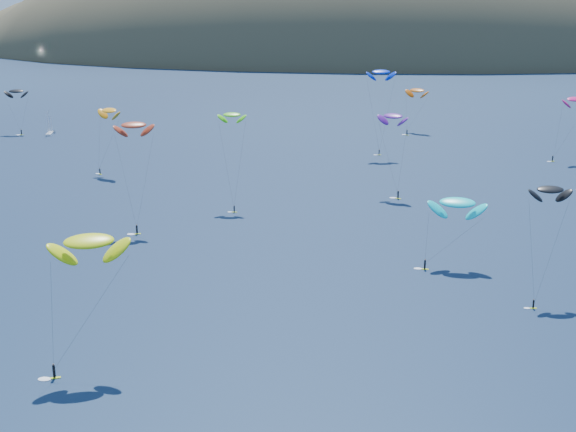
# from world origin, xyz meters

# --- Properties ---
(island) EXTENTS (730.00, 300.00, 210.00)m
(island) POSITION_xyz_m (39.40, 562.36, -10.74)
(island) COLOR #3D3526
(island) RESTS_ON ground
(sailboat) EXTENTS (7.82, 6.71, 9.46)m
(sailboat) POSITION_xyz_m (-85.70, 205.06, 0.86)
(sailboat) COLOR silver
(sailboat) RESTS_ON ground
(kitesurfer_1) EXTENTS (9.40, 8.71, 20.32)m
(kitesurfer_1) POSITION_xyz_m (-45.02, 150.92, 17.87)
(kitesurfer_1) COLOR #C9E419
(kitesurfer_1) RESTS_ON ground
(kitesurfer_2) EXTENTS (11.91, 11.04, 21.41)m
(kitesurfer_2) POSITION_xyz_m (-9.81, 33.09, 18.35)
(kitesurfer_2) COLOR #C9E419
(kitesurfer_2) RESTS_ON ground
(kitesurfer_3) EXTENTS (6.76, 10.44, 24.08)m
(kitesurfer_3) POSITION_xyz_m (-4.22, 120.67, 22.14)
(kitesurfer_3) COLOR #C9E419
(kitesurfer_3) RESTS_ON ground
(kitesurfer_4) EXTENTS (9.52, 5.96, 28.50)m
(kitesurfer_4) POSITION_xyz_m (32.37, 184.56, 25.95)
(kitesurfer_4) COLOR #C9E419
(kitesurfer_4) RESTS_ON ground
(kitesurfer_5) EXTENTS (12.37, 7.97, 15.31)m
(kitesurfer_5) POSITION_xyz_m (46.56, 81.31, 12.31)
(kitesurfer_5) COLOR #C9E419
(kitesurfer_5) RESTS_ON ground
(kitesurfer_6) EXTENTS (8.85, 10.71, 22.42)m
(kitesurfer_6) POSITION_xyz_m (35.15, 135.29, 20.09)
(kitesurfer_6) COLOR #C9E419
(kitesurfer_6) RESTS_ON ground
(kitesurfer_7) EXTENTS (7.57, 10.76, 20.87)m
(kitesurfer_7) POSITION_xyz_m (60.69, 67.59, 18.81)
(kitesurfer_7) COLOR #C9E419
(kitesurfer_7) RESTS_ON ground
(kitesurfer_8) EXTENTS (11.71, 8.52, 21.11)m
(kitesurfer_8) POSITION_xyz_m (91.74, 182.05, 18.61)
(kitesurfer_8) COLOR #C9E419
(kitesurfer_8) RESTS_ON ground
(kitesurfer_9) EXTENTS (9.29, 10.83, 25.34)m
(kitesurfer_9) POSITION_xyz_m (-22.65, 100.07, 22.90)
(kitesurfer_9) COLOR #C9E419
(kitesurfer_9) RESTS_ON ground
(kitesurfer_11) EXTENTS (9.85, 14.88, 17.33)m
(kitesurfer_11) POSITION_xyz_m (46.27, 226.97, 14.79)
(kitesurfer_11) COLOR #C9E419
(kitesurfer_11) RESTS_ON ground
(kitesurfer_12) EXTENTS (8.64, 8.58, 17.26)m
(kitesurfer_12) POSITION_xyz_m (-98.58, 208.85, 14.93)
(kitesurfer_12) COLOR #C9E419
(kitesurfer_12) RESTS_ON ground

